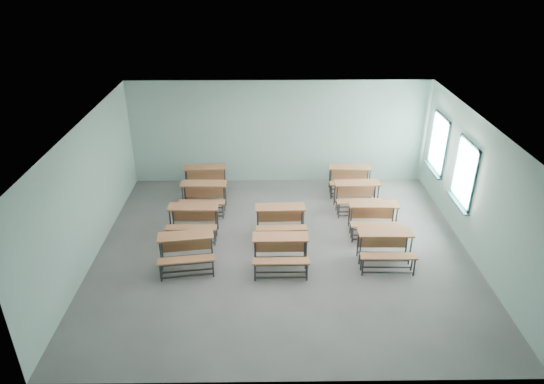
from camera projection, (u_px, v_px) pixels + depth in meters
The scene contains 11 objects.
room at pixel (287, 192), 11.15m from camera, with size 9.04×8.04×3.24m.
desk_unit_r0c0 at pixel (186, 247), 11.03m from camera, with size 1.36×1.00×0.79m.
desk_unit_r0c1 at pixel (280, 248), 10.98m from camera, with size 1.26×0.85×0.79m.
desk_unit_r0c2 at pixel (385, 244), 11.15m from camera, with size 1.27×0.87×0.79m.
desk_unit_r1c0 at pixel (193, 217), 12.25m from camera, with size 1.27×0.86×0.79m.
desk_unit_r1c1 at pixel (280, 218), 12.23m from camera, with size 1.28×0.88×0.79m.
desk_unit_r1c2 at pixel (374, 214), 12.37m from camera, with size 1.28×0.88×0.79m.
desk_unit_r2c0 at pixel (203, 193), 13.44m from camera, with size 1.28×0.87×0.79m.
desk_unit_r2c2 at pixel (357, 192), 13.48m from camera, with size 1.28×0.88×0.79m.
desk_unit_r3c0 at pixel (205, 176), 14.46m from camera, with size 1.34×0.96×0.79m.
desk_unit_r3c2 at pixel (350, 176), 14.45m from camera, with size 1.30×0.91×0.79m.
Camera 1 is at (-0.40, -9.91, 6.64)m, focal length 32.00 mm.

